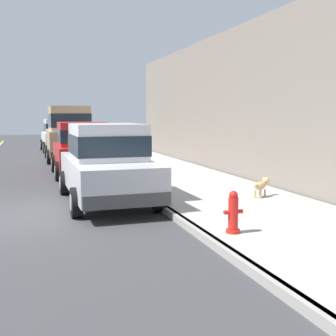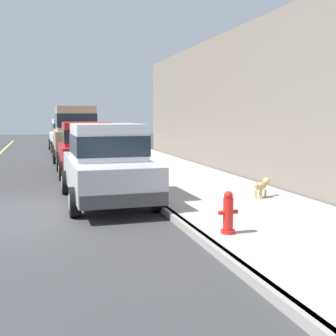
# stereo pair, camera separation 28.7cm
# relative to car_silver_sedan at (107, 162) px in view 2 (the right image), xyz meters

# --- Properties ---
(ground_plane) EXTENTS (80.00, 80.00, 0.00)m
(ground_plane) POSITION_rel_car_silver_sedan_xyz_m (-2.18, -0.96, -0.98)
(ground_plane) COLOR #38383A
(curb) EXTENTS (0.16, 64.00, 0.14)m
(curb) POSITION_rel_car_silver_sedan_xyz_m (1.02, -0.96, -0.91)
(curb) COLOR gray
(curb) RESTS_ON ground
(sidewalk) EXTENTS (3.60, 64.00, 0.14)m
(sidewalk) POSITION_rel_car_silver_sedan_xyz_m (2.82, -0.96, -0.91)
(sidewalk) COLOR #A8A59E
(sidewalk) RESTS_ON ground
(car_silver_sedan) EXTENTS (2.07, 4.62, 1.92)m
(car_silver_sedan) POSITION_rel_car_silver_sedan_xyz_m (0.00, 0.00, 0.00)
(car_silver_sedan) COLOR #BCBCC1
(car_silver_sedan) RESTS_ON ground
(car_red_hatchback) EXTENTS (1.96, 3.80, 1.88)m
(car_red_hatchback) POSITION_rel_car_silver_sedan_xyz_m (-0.04, 5.05, -0.01)
(car_red_hatchback) COLOR red
(car_red_hatchback) RESTS_ON ground
(car_tan_van) EXTENTS (2.17, 4.91, 2.52)m
(car_tan_van) POSITION_rel_car_silver_sedan_xyz_m (0.01, 10.53, 0.41)
(car_tan_van) COLOR tan
(car_tan_van) RESTS_ON ground
(car_white_hatchback) EXTENTS (2.05, 3.86, 1.88)m
(car_white_hatchback) POSITION_rel_car_silver_sedan_xyz_m (-0.10, 15.96, -0.01)
(car_white_hatchback) COLOR white
(car_white_hatchback) RESTS_ON ground
(dog_tan) EXTENTS (0.66, 0.47, 0.49)m
(dog_tan) POSITION_rel_car_silver_sedan_xyz_m (3.60, -1.13, -0.55)
(dog_tan) COLOR tan
(dog_tan) RESTS_ON sidewalk
(fire_hydrant) EXTENTS (0.34, 0.24, 0.72)m
(fire_hydrant) POSITION_rel_car_silver_sedan_xyz_m (1.47, -3.89, -0.51)
(fire_hydrant) COLOR red
(fire_hydrant) RESTS_ON sidewalk
(building_facade) EXTENTS (0.50, 20.00, 4.95)m
(building_facade) POSITION_rel_car_silver_sedan_xyz_m (4.92, 3.79, 1.49)
(building_facade) COLOR slate
(building_facade) RESTS_ON ground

